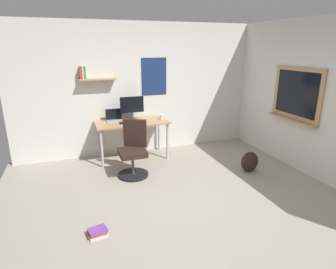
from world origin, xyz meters
name	(u,v)px	position (x,y,z in m)	size (l,w,h in m)	color
ground_plane	(186,207)	(0.00, 0.00, 0.00)	(5.20, 5.20, 0.00)	#9E9384
wall_back	(140,89)	(0.00, 2.45, 1.30)	(5.00, 0.30, 2.60)	silver
wall_right	(333,103)	(2.45, 0.03, 1.30)	(0.22, 5.00, 2.60)	silver
desk	(132,125)	(-0.28, 2.04, 0.67)	(1.38, 0.66, 0.75)	tan
office_chair	(133,152)	(-0.43, 1.29, 0.41)	(0.55, 0.56, 0.95)	black
laptop	(114,118)	(-0.59, 2.20, 0.80)	(0.31, 0.21, 0.23)	#ADAFB5
monitor_primary	(132,107)	(-0.24, 2.15, 1.02)	(0.46, 0.17, 0.46)	#38383D
keyboard	(129,122)	(-0.35, 1.96, 0.76)	(0.37, 0.13, 0.02)	black
computer_mouse	(144,121)	(-0.07, 1.96, 0.77)	(0.10, 0.06, 0.03)	#262628
coffee_mug	(162,117)	(0.31, 2.01, 0.80)	(0.08, 0.08, 0.09)	silver
backpack	(250,162)	(1.52, 0.71, 0.18)	(0.32, 0.22, 0.37)	black
book_stack_on_floor	(97,232)	(-1.23, -0.21, 0.04)	(0.24, 0.20, 0.09)	silver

